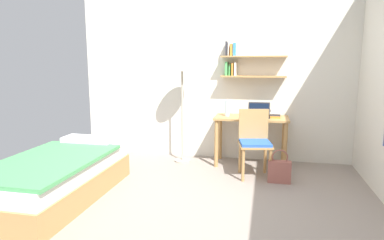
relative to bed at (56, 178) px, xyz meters
name	(u,v)px	position (x,y,z in m)	size (l,w,h in m)	color
ground_plane	(190,209)	(1.52, 0.03, -0.24)	(5.28, 5.28, 0.00)	gray
wall_back	(220,75)	(1.53, 2.05, 1.07)	(4.40, 0.27, 2.60)	silver
bed	(56,178)	(0.00, 0.00, 0.00)	(0.95, 1.90, 0.54)	#B2844C
desk	(251,126)	(2.05, 1.73, 0.34)	(1.05, 0.52, 0.72)	#B2844C
desk_chair	(255,140)	(2.11, 1.25, 0.25)	(0.48, 0.48, 0.88)	#B2844C
standing_lamp	(182,69)	(1.03, 1.67, 1.16)	(0.38, 0.38, 1.60)	#B2A893
laptop	(259,113)	(2.15, 1.74, 0.53)	(0.31, 0.21, 0.21)	black
water_bottle	(227,108)	(1.69, 1.73, 0.59)	(0.07, 0.07, 0.23)	silver
book_stack	(275,113)	(2.38, 1.75, 0.54)	(0.16, 0.21, 0.12)	orange
handbag	(279,171)	(2.44, 1.04, -0.09)	(0.28, 0.11, 0.43)	#99564C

